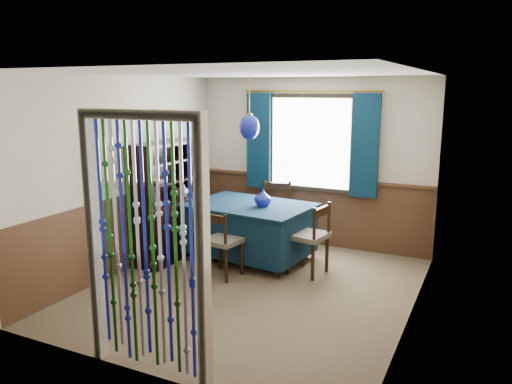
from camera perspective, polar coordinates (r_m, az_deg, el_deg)
The scene contains 22 objects.
floor at distance 6.04m, azimuth -0.42°, elevation -11.00°, with size 4.00×4.00×0.00m, color brown.
ceiling at distance 5.57m, azimuth -0.46°, elevation 13.45°, with size 4.00×4.00×0.00m, color silver.
wall_back at distance 7.49m, azimuth 6.35°, elevation 3.35°, with size 3.60×3.60×0.00m, color beige.
wall_front at distance 4.03m, azimuth -13.15°, elevation -4.19°, with size 3.60×3.60×0.00m, color beige.
wall_left at distance 6.65m, azimuth -14.49°, elevation 1.99°, with size 4.00×4.00×0.00m, color beige.
wall_right at distance 5.15m, azimuth 17.83°, elevation -0.97°, with size 4.00×4.00×0.00m, color beige.
wainscot_back at distance 7.62m, azimuth 6.18°, elevation -2.25°, with size 3.60×3.60×0.00m, color #4B2F1C.
wainscot_front at distance 4.30m, azimuth -12.55°, elevation -13.80°, with size 3.60×3.60×0.00m, color #4B2F1C.
wainscot_left at distance 6.81m, azimuth -14.07°, elevation -4.25°, with size 4.00×4.00×0.00m, color #4B2F1C.
wainscot_right at distance 5.36m, azimuth 17.16°, elevation -8.80°, with size 4.00×4.00×0.00m, color #4B2F1C.
window at distance 7.41m, azimuth 6.27°, elevation 5.59°, with size 1.32×0.12×1.42m, color black.
doorway at distance 4.13m, azimuth -12.50°, elevation -6.66°, with size 1.16×0.12×2.18m, color silver, non-canonical shape.
dining_table at distance 6.89m, azimuth -0.73°, elevation -4.10°, with size 1.74×1.29×0.79m.
chair_near at distance 6.27m, azimuth -3.98°, elevation -5.66°, with size 0.48×0.47×0.87m.
chair_far at distance 7.51m, azimuth 2.06°, elevation -2.32°, with size 0.53×0.52×0.96m.
chair_left at distance 7.45m, azimuth -7.21°, elevation -2.59°, with size 0.48×0.50×0.95m.
chair_right at distance 6.39m, azimuth 6.21°, elevation -5.08°, with size 0.51×0.53×0.93m.
sideboard at distance 7.07m, azimuth -9.92°, elevation -2.87°, with size 0.46×1.26×1.63m.
pendant_lamp at distance 6.64m, azimuth -0.76°, elevation 7.45°, with size 0.27×0.27×0.83m.
vase_table at distance 6.66m, azimuth 0.78°, elevation -0.73°, with size 0.21×0.21×0.22m, color navy.
bowl_shelf at distance 6.67m, azimuth -11.18°, elevation 1.22°, with size 0.21×0.21×0.05m, color beige.
vase_sideboard at distance 7.20m, azimuth -8.25°, elevation 0.22°, with size 0.19×0.19×0.19m, color beige.
Camera 1 is at (2.46, -4.99, 2.33)m, focal length 35.00 mm.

